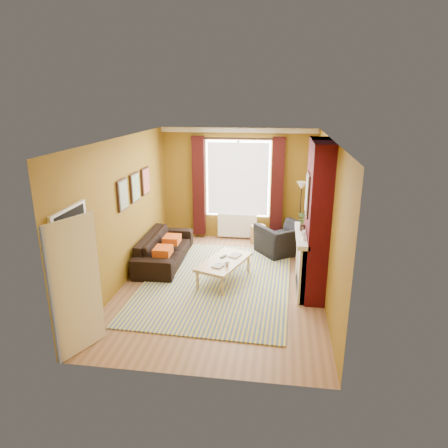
{
  "coord_description": "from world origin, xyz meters",
  "views": [
    {
      "loc": [
        1.04,
        -7.03,
        3.5
      ],
      "look_at": [
        0.0,
        0.25,
        1.15
      ],
      "focal_mm": 32.0,
      "sensor_mm": 36.0,
      "label": 1
    }
  ],
  "objects": [
    {
      "name": "ground",
      "position": [
        0.0,
        0.0,
        0.0
      ],
      "size": [
        5.5,
        5.5,
        0.0
      ],
      "primitive_type": "plane",
      "color": "brown",
      "rests_on": "ground"
    },
    {
      "name": "room_walls",
      "position": [
        0.64,
        0.28,
        1.39
      ],
      "size": [
        3.82,
        5.54,
        2.83
      ],
      "color": "olive",
      "rests_on": "ground"
    },
    {
      "name": "striped_rug",
      "position": [
        -0.11,
        0.05,
        0.01
      ],
      "size": [
        2.96,
        4.01,
        0.02
      ],
      "rotation": [
        0.0,
        0.0,
        -0.03
      ],
      "color": "#38579A",
      "rests_on": "ground"
    },
    {
      "name": "sofa",
      "position": [
        -1.42,
        0.9,
        0.32
      ],
      "size": [
        0.89,
        2.19,
        0.64
      ],
      "primitive_type": "imported",
      "rotation": [
        0.0,
        0.0,
        1.59
      ],
      "color": "black",
      "rests_on": "ground"
    },
    {
      "name": "armchair",
      "position": [
        1.16,
        1.78,
        0.35
      ],
      "size": [
        1.41,
        1.39,
        0.69
      ],
      "primitive_type": "imported",
      "rotation": [
        0.0,
        0.0,
        3.78
      ],
      "color": "black",
      "rests_on": "ground"
    },
    {
      "name": "coffee_table",
      "position": [
        0.02,
        0.13,
        0.39
      ],
      "size": [
        1.05,
        1.46,
        0.44
      ],
      "rotation": [
        0.0,
        0.0,
        -0.34
      ],
      "color": "tan",
      "rests_on": "ground"
    },
    {
      "name": "wicker_stool",
      "position": [
        0.55,
        2.4,
        0.23
      ],
      "size": [
        0.4,
        0.4,
        0.46
      ],
      "rotation": [
        0.0,
        0.0,
        0.11
      ],
      "color": "olive",
      "rests_on": "ground"
    },
    {
      "name": "floor_lamp",
      "position": [
        1.55,
        2.28,
        1.27
      ],
      "size": [
        0.29,
        0.29,
        1.61
      ],
      "rotation": [
        0.0,
        0.0,
        0.28
      ],
      "color": "black",
      "rests_on": "ground"
    },
    {
      "name": "book_a",
      "position": [
        -0.14,
        -0.13,
        0.45
      ],
      "size": [
        0.27,
        0.31,
        0.02
      ],
      "primitive_type": "imported",
      "rotation": [
        0.0,
        0.0,
        -0.33
      ],
      "color": "#999999",
      "rests_on": "coffee_table"
    },
    {
      "name": "book_b",
      "position": [
        0.11,
        0.43,
        0.45
      ],
      "size": [
        0.28,
        0.33,
        0.02
      ],
      "primitive_type": "imported",
      "rotation": [
        0.0,
        0.0,
        -0.36
      ],
      "color": "#999999",
      "rests_on": "coffee_table"
    },
    {
      "name": "mug",
      "position": [
        0.11,
        -0.14,
        0.48
      ],
      "size": [
        0.1,
        0.1,
        0.08
      ],
      "primitive_type": "imported",
      "rotation": [
        0.0,
        0.0,
        -0.2
      ],
      "color": "#999999",
      "rests_on": "coffee_table"
    },
    {
      "name": "tv_remote",
      "position": [
        -0.02,
        0.3,
        0.45
      ],
      "size": [
        0.13,
        0.18,
        0.02
      ],
      "rotation": [
        0.0,
        0.0,
        -0.46
      ],
      "color": "#252528",
      "rests_on": "coffee_table"
    }
  ]
}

